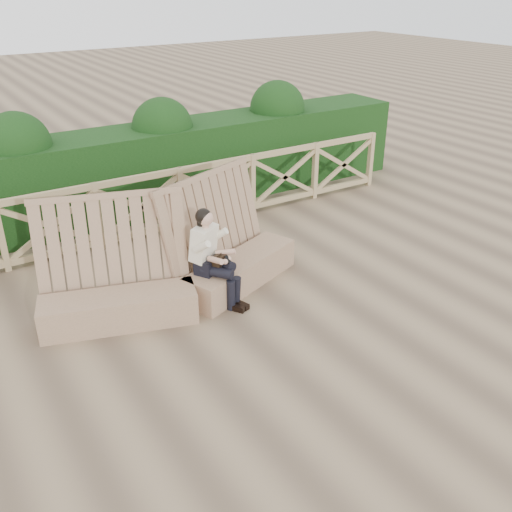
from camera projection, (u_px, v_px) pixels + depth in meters
ground at (256, 340)px, 6.86m from camera, size 60.00×60.00×0.00m
bench at (180, 275)px, 7.54m from camera, size 3.77×1.38×1.55m
woman at (212, 254)px, 7.39m from camera, size 0.60×0.83×1.31m
guardrail at (140, 207)px, 9.26m from camera, size 10.10×0.09×1.10m
hedge at (113, 176)px, 10.08m from camera, size 12.00×1.20×1.50m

